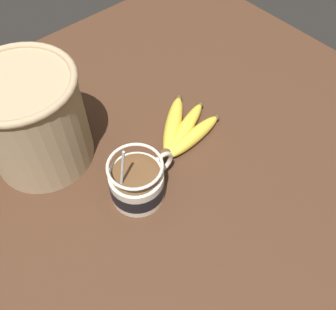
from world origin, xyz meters
TOP-DOWN VIEW (x-y plane):
  - table at (0.00, 0.00)cm, footprint 113.27×113.27cm
  - coffee_mug at (-9.65, 0.85)cm, footprint 13.86×10.32cm
  - banana_bunch at (6.76, 6.31)cm, footprint 17.66×13.87cm
  - woven_basket at (-18.12, 21.11)cm, footprint 20.67×20.67cm

SIDE VIEW (x-z plane):
  - table at x=0.00cm, z-range 0.00..3.14cm
  - banana_bunch at x=6.76cm, z-range 2.74..6.77cm
  - coffee_mug at x=-9.65cm, z-range -0.55..14.55cm
  - woven_basket at x=-18.12cm, z-range 3.51..24.10cm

